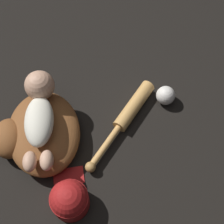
{
  "coord_description": "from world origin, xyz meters",
  "views": [
    {
      "loc": [
        -0.54,
        -0.19,
        1.12
      ],
      "look_at": [
        0.03,
        -0.27,
        0.08
      ],
      "focal_mm": 50.0,
      "sensor_mm": 36.0,
      "label": 1
    }
  ],
  "objects_px": {
    "baseball_glove": "(38,134)",
    "baseball_cap": "(69,199)",
    "baby_figure": "(39,109)",
    "baseball_bat": "(128,115)",
    "baseball": "(166,95)"
  },
  "relations": [
    {
      "from": "baseball_glove",
      "to": "baseball_cap",
      "type": "xyz_separation_m",
      "value": [
        -0.26,
        -0.1,
        0.0
      ]
    },
    {
      "from": "baby_figure",
      "to": "baseball_cap",
      "type": "height_order",
      "value": "baby_figure"
    },
    {
      "from": "baseball_bat",
      "to": "baseball_cap",
      "type": "bearing_deg",
      "value": 140.01
    },
    {
      "from": "baseball_glove",
      "to": "baseball",
      "type": "xyz_separation_m",
      "value": [
        0.1,
        -0.52,
        -0.01
      ]
    },
    {
      "from": "baseball",
      "to": "baseball_glove",
      "type": "bearing_deg",
      "value": 101.1
    },
    {
      "from": "baseball",
      "to": "baseball_cap",
      "type": "xyz_separation_m",
      "value": [
        -0.37,
        0.42,
        0.02
      ]
    },
    {
      "from": "baby_figure",
      "to": "baseball",
      "type": "height_order",
      "value": "baby_figure"
    },
    {
      "from": "baseball_cap",
      "to": "baby_figure",
      "type": "bearing_deg",
      "value": 12.71
    },
    {
      "from": "baseball_glove",
      "to": "baseball_bat",
      "type": "xyz_separation_m",
      "value": [
        0.04,
        -0.35,
        -0.03
      ]
    },
    {
      "from": "baseball_glove",
      "to": "baby_figure",
      "type": "relative_size",
      "value": 0.96
    },
    {
      "from": "baby_figure",
      "to": "baseball_bat",
      "type": "height_order",
      "value": "baby_figure"
    },
    {
      "from": "baseball_glove",
      "to": "baseball_bat",
      "type": "relative_size",
      "value": 1.02
    },
    {
      "from": "baseball_bat",
      "to": "baseball",
      "type": "xyz_separation_m",
      "value": [
        0.06,
        -0.17,
        0.01
      ]
    },
    {
      "from": "baseball_glove",
      "to": "baby_figure",
      "type": "xyz_separation_m",
      "value": [
        0.05,
        -0.03,
        0.1
      ]
    },
    {
      "from": "baby_figure",
      "to": "baseball",
      "type": "xyz_separation_m",
      "value": [
        0.05,
        -0.49,
        -0.11
      ]
    }
  ]
}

